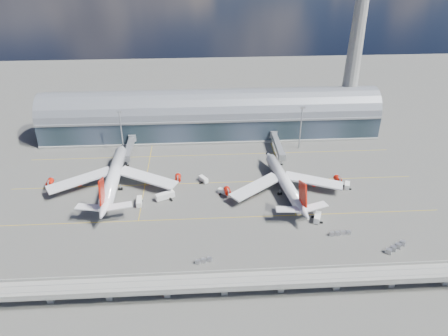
{
  "coord_description": "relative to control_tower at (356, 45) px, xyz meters",
  "views": [
    {
      "loc": [
        -6.98,
        -166.85,
        114.7
      ],
      "look_at": [
        3.9,
        10.0,
        14.0
      ],
      "focal_mm": 35.0,
      "sensor_mm": 36.0,
      "label": 1
    }
  ],
  "objects": [
    {
      "name": "service_truck_2",
      "position": [
        -109.15,
        -76.24,
        -49.93
      ],
      "size": [
        9.27,
        6.16,
        3.27
      ],
      "rotation": [
        0.0,
        0.0,
        2.01
      ],
      "color": "silver",
      "rests_on": "ground"
    },
    {
      "name": "service_truck_5",
      "position": [
        -90.76,
        -61.83,
        -50.25
      ],
      "size": [
        4.86,
        5.9,
        2.72
      ],
      "rotation": [
        0.0,
        0.0,
        0.57
      ],
      "color": "silver",
      "rests_on": "ground"
    },
    {
      "name": "control_tower",
      "position": [
        0.0,
        0.0,
        0.0
      ],
      "size": [
        19.0,
        19.0,
        103.0
      ],
      "color": "gray",
      "rests_on": "ground"
    },
    {
      "name": "service_truck_1",
      "position": [
        -81.74,
        -73.25,
        -50.36
      ],
      "size": [
        4.75,
        4.01,
        2.53
      ],
      "rotation": [
        0.0,
        0.0,
        1.01
      ],
      "color": "silver",
      "rests_on": "ground"
    },
    {
      "name": "guideway",
      "position": [
        -85.0,
        -138.0,
        -46.34
      ],
      "size": [
        220.0,
        8.5,
        7.2
      ],
      "color": "gray",
      "rests_on": "ground"
    },
    {
      "name": "ground",
      "position": [
        -85.0,
        -83.0,
        -51.64
      ],
      "size": [
        500.0,
        500.0,
        0.0
      ],
      "primitive_type": "plane",
      "color": "#474744",
      "rests_on": "ground"
    },
    {
      "name": "service_truck_0",
      "position": [
        -120.87,
        -80.09,
        -50.16
      ],
      "size": [
        2.64,
        6.95,
        2.85
      ],
      "rotation": [
        0.0,
        0.0,
        0.04
      ],
      "color": "silver",
      "rests_on": "ground"
    },
    {
      "name": "airliner_left",
      "position": [
        -134.54,
        -65.28,
        -45.64
      ],
      "size": [
        65.42,
        68.67,
        20.98
      ],
      "rotation": [
        0.0,
        0.0,
        0.01
      ],
      "color": "white",
      "rests_on": "ground"
    },
    {
      "name": "terminal",
      "position": [
        -85.0,
        -5.01,
        -40.3
      ],
      "size": [
        200.0,
        30.0,
        28.0
      ],
      "color": "#1E2B33",
      "rests_on": "ground"
    },
    {
      "name": "service_truck_3",
      "position": [
        -41.63,
        -97.56,
        -50.08
      ],
      "size": [
        4.57,
        6.73,
        3.04
      ],
      "rotation": [
        0.0,
        0.0,
        -0.38
      ],
      "color": "silver",
      "rests_on": "ground"
    },
    {
      "name": "service_truck_4",
      "position": [
        -20.45,
        -72.13,
        -50.22
      ],
      "size": [
        3.8,
        5.33,
        2.82
      ],
      "rotation": [
        0.0,
        0.0,
        -0.36
      ],
      "color": "silver",
      "rests_on": "ground"
    },
    {
      "name": "cargo_train_2",
      "position": [
        -15.07,
        -118.3,
        -50.64
      ],
      "size": [
        10.76,
        7.53,
        1.92
      ],
      "rotation": [
        0.0,
        0.0,
        1.02
      ],
      "color": "gray",
      "rests_on": "ground"
    },
    {
      "name": "jet_bridge_left",
      "position": [
        -131.06,
        -29.88,
        -46.46
      ],
      "size": [
        4.4,
        28.0,
        7.25
      ],
      "color": "gray",
      "rests_on": "ground"
    },
    {
      "name": "cargo_train_1",
      "position": [
        -34.49,
        -107.96,
        -50.8
      ],
      "size": [
        9.67,
        2.31,
        1.6
      ],
      "rotation": [
        0.0,
        0.0,
        1.49
      ],
      "color": "gray",
      "rests_on": "ground"
    },
    {
      "name": "floodlight_mast_left",
      "position": [
        -135.0,
        -28.0,
        -38.0
      ],
      "size": [
        3.0,
        0.7,
        25.7
      ],
      "color": "gray",
      "rests_on": "ground"
    },
    {
      "name": "airliner_right",
      "position": [
        -51.79,
        -73.54,
        -46.57
      ],
      "size": [
        58.91,
        61.61,
        19.56
      ],
      "rotation": [
        0.0,
        0.0,
        0.13
      ],
      "color": "white",
      "rests_on": "ground"
    },
    {
      "name": "taxi_lines",
      "position": [
        -85.0,
        -60.89,
        -51.63
      ],
      "size": [
        200.0,
        80.12,
        0.01
      ],
      "color": "gold",
      "rests_on": "ground"
    },
    {
      "name": "floodlight_mast_right",
      "position": [
        -35.0,
        -28.0,
        -38.0
      ],
      "size": [
        3.0,
        0.7,
        25.7
      ],
      "color": "gray",
      "rests_on": "ground"
    },
    {
      "name": "cargo_train_0",
      "position": [
        -91.91,
        -121.36,
        -50.83
      ],
      "size": [
        7.04,
        3.07,
        1.54
      ],
      "rotation": [
        0.0,
        0.0,
        1.33
      ],
      "color": "gray",
      "rests_on": "ground"
    },
    {
      "name": "jet_bridge_right",
      "position": [
        -48.5,
        -31.82,
        -46.46
      ],
      "size": [
        4.4,
        32.0,
        7.25
      ],
      "color": "gray",
      "rests_on": "ground"
    }
  ]
}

